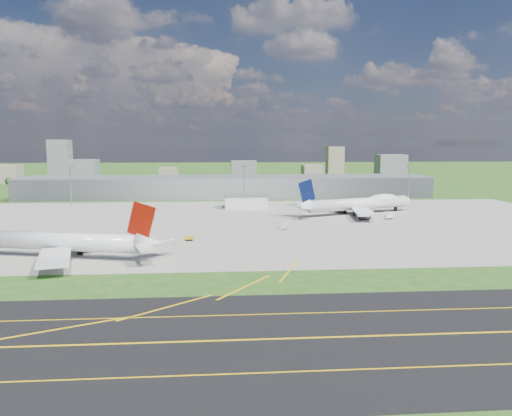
{
  "coord_description": "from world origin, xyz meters",
  "views": [
    {
      "loc": [
        -7.6,
        -207.4,
        39.93
      ],
      "look_at": [
        11.02,
        30.05,
        9.0
      ],
      "focal_mm": 35.0,
      "sensor_mm": 36.0,
      "label": 1
    }
  ],
  "objects": [
    {
      "name": "tree_w",
      "position": [
        -110.0,
        265.0,
        4.86
      ],
      "size": [
        6.75,
        6.75,
        8.25
      ],
      "color": "#382314",
      "rests_on": "ground"
    },
    {
      "name": "tree_c",
      "position": [
        -20.0,
        280.0,
        5.84
      ],
      "size": [
        8.1,
        8.1,
        9.9
      ],
      "color": "#382314",
      "rests_on": "ground"
    },
    {
      "name": "tree_e",
      "position": [
        70.0,
        275.0,
        5.51
      ],
      "size": [
        7.65,
        7.65,
        9.35
      ],
      "color": "#382314",
      "rests_on": "ground"
    },
    {
      "name": "airliner_blue_quad",
      "position": [
        72.76,
        67.97,
        5.83
      ],
      "size": [
        77.09,
        58.78,
        20.98
      ],
      "rotation": [
        0.0,
        0.0,
        0.37
      ],
      "color": "silver",
      "rests_on": "ground"
    },
    {
      "name": "bldg_tall_w",
      "position": [
        -180.0,
        360.0,
        22.0
      ],
      "size": [
        22.0,
        20.0,
        44.0
      ],
      "primitive_type": "cube",
      "color": "slate",
      "rests_on": "ground"
    },
    {
      "name": "mast_east",
      "position": [
        120.0,
        115.0,
        17.71
      ],
      "size": [
        3.5,
        2.0,
        25.9
      ],
      "color": "gray",
      "rests_on": "ground"
    },
    {
      "name": "tree_far_w",
      "position": [
        -200.0,
        270.0,
        5.18
      ],
      "size": [
        7.2,
        7.2,
        8.8
      ],
      "color": "#382314",
      "rests_on": "ground"
    },
    {
      "name": "apron",
      "position": [
        10.0,
        40.0,
        0.04
      ],
      "size": [
        360.0,
        190.0,
        0.08
      ],
      "primitive_type": "cube",
      "color": "gray",
      "rests_on": "ground"
    },
    {
      "name": "tree_far_e",
      "position": [
        160.0,
        285.0,
        4.53
      ],
      "size": [
        6.3,
        6.3,
        7.7
      ],
      "color": "#382314",
      "rests_on": "ground"
    },
    {
      "name": "bldg_tall_e",
      "position": [
        140.0,
        410.0,
        18.0
      ],
      "size": [
        20.0,
        18.0,
        36.0
      ],
      "primitive_type": "cube",
      "color": "gray",
      "rests_on": "ground"
    },
    {
      "name": "van_white_near",
      "position": [
        23.43,
        21.41,
        1.33
      ],
      "size": [
        3.57,
        5.63,
        2.65
      ],
      "rotation": [
        0.0,
        0.0,
        1.31
      ],
      "color": "silver",
      "rests_on": "ground"
    },
    {
      "name": "bldg_w",
      "position": [
        -140.0,
        300.0,
        12.0
      ],
      "size": [
        28.0,
        22.0,
        24.0
      ],
      "primitive_type": "cube",
      "color": "slate",
      "rests_on": "ground"
    },
    {
      "name": "bldg_c",
      "position": [
        20.0,
        310.0,
        11.0
      ],
      "size": [
        26.0,
        20.0,
        22.0
      ],
      "primitive_type": "cube",
      "color": "slate",
      "rests_on": "ground"
    },
    {
      "name": "bldg_ce",
      "position": [
        100.0,
        350.0,
        8.0
      ],
      "size": [
        22.0,
        24.0,
        16.0
      ],
      "primitive_type": "cube",
      "color": "gray",
      "rests_on": "ground"
    },
    {
      "name": "airliner_red_twin",
      "position": [
        -61.46,
        -31.35,
        5.5
      ],
      "size": [
        73.98,
        56.55,
        20.63
      ],
      "rotation": [
        0.0,
        0.0,
        2.87
      ],
      "color": "silver",
      "rests_on": "ground"
    },
    {
      "name": "bldg_e",
      "position": [
        180.0,
        320.0,
        14.0
      ],
      "size": [
        30.0,
        22.0,
        28.0
      ],
      "primitive_type": "cube",
      "color": "slate",
      "rests_on": "ground"
    },
    {
      "name": "ground",
      "position": [
        0.0,
        150.0,
        0.0
      ],
      "size": [
        1400.0,
        1400.0,
        0.0
      ],
      "primitive_type": "plane",
      "color": "#274B17",
      "rests_on": "ground"
    },
    {
      "name": "bldg_far_w",
      "position": [
        -220.0,
        320.0,
        9.0
      ],
      "size": [
        24.0,
        20.0,
        18.0
      ],
      "primitive_type": "cube",
      "color": "gray",
      "rests_on": "ground"
    },
    {
      "name": "bldg_cw",
      "position": [
        -60.0,
        340.0,
        7.0
      ],
      "size": [
        20.0,
        18.0,
        14.0
      ],
      "primitive_type": "cube",
      "color": "gray",
      "rests_on": "ground"
    },
    {
      "name": "terminal",
      "position": [
        0.0,
        165.0,
        7.5
      ],
      "size": [
        300.0,
        42.0,
        15.0
      ],
      "primitive_type": "cube",
      "color": "gray",
      "rests_on": "ground"
    },
    {
      "name": "van_white_far",
      "position": [
        82.99,
        47.56,
        1.26
      ],
      "size": [
        5.27,
        4.47,
        2.49
      ],
      "rotation": [
        0.0,
        0.0,
        0.56
      ],
      "color": "white",
      "rests_on": "ground"
    },
    {
      "name": "mast_west",
      "position": [
        -100.0,
        115.0,
        17.71
      ],
      "size": [
        3.5,
        2.0,
        25.9
      ],
      "color": "gray",
      "rests_on": "ground"
    },
    {
      "name": "taxiway",
      "position": [
        0.0,
        -110.0,
        0.03
      ],
      "size": [
        1400.0,
        60.0,
        0.06
      ],
      "primitive_type": "cube",
      "color": "black",
      "rests_on": "ground"
    },
    {
      "name": "ops_building",
      "position": [
        10.0,
        100.0,
        4.0
      ],
      "size": [
        26.0,
        16.0,
        8.0
      ],
      "primitive_type": "cube",
      "color": "silver",
      "rests_on": "ground"
    },
    {
      "name": "mast_center",
      "position": [
        10.0,
        115.0,
        17.71
      ],
      "size": [
        3.5,
        2.0,
        25.9
      ],
      "color": "gray",
      "rests_on": "ground"
    },
    {
      "name": "tug_yellow",
      "position": [
        -19.4,
        -4.07,
        0.92
      ],
      "size": [
        3.75,
        2.48,
        1.76
      ],
      "rotation": [
        0.0,
        0.0,
        0.13
      ],
      "color": "#BC920B",
      "rests_on": "ground"
    }
  ]
}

